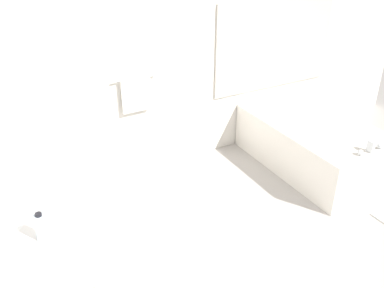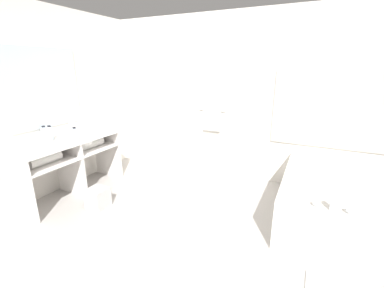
{
  "view_description": "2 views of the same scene",
  "coord_description": "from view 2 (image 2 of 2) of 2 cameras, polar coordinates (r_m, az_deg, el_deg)",
  "views": [
    {
      "loc": [
        -1.81,
        -1.87,
        2.7
      ],
      "look_at": [
        -0.26,
        0.98,
        0.92
      ],
      "focal_mm": 40.0,
      "sensor_mm": 36.0,
      "label": 1
    },
    {
      "loc": [
        1.3,
        -1.96,
        1.87
      ],
      "look_at": [
        -0.14,
        1.02,
        0.86
      ],
      "focal_mm": 24.0,
      "sensor_mm": 36.0,
      "label": 2
    }
  ],
  "objects": [
    {
      "name": "water_bottle_3",
      "position": [
        4.21,
        -29.98,
        2.15
      ],
      "size": [
        0.08,
        0.08,
        0.19
      ],
      "color": "silver",
      "rests_on": "vanity_counter"
    },
    {
      "name": "wall_left_with_mirror",
      "position": [
        4.07,
        -35.01,
        6.66
      ],
      "size": [
        0.08,
        7.4,
        2.7
      ],
      "color": "white",
      "rests_on": "ground_plane"
    },
    {
      "name": "water_bottle_2",
      "position": [
        3.88,
        -24.55,
        1.9
      ],
      "size": [
        0.08,
        0.08,
        0.2
      ],
      "color": "silver",
      "rests_on": "vanity_counter"
    },
    {
      "name": "vanity_counter",
      "position": [
        4.19,
        -25.43,
        -1.8
      ],
      "size": [
        0.61,
        1.58,
        0.87
      ],
      "color": "white",
      "rests_on": "ground_plane"
    },
    {
      "name": "wall_back_with_blinds",
      "position": [
        4.4,
        9.3,
        9.9
      ],
      "size": [
        7.4,
        0.13,
        2.7
      ],
      "color": "white",
      "rests_on": "ground_plane"
    },
    {
      "name": "water_bottle_1",
      "position": [
        4.13,
        -29.0,
        2.14
      ],
      "size": [
        0.08,
        0.08,
        0.2
      ],
      "color": "silver",
      "rests_on": "vanity_counter"
    },
    {
      "name": "waste_bin",
      "position": [
        3.81,
        -20.22,
        -11.17
      ],
      "size": [
        0.26,
        0.26,
        0.27
      ],
      "color": "#B2B2B2",
      "rests_on": "ground_plane"
    },
    {
      "name": "bathtub",
      "position": [
        3.65,
        27.62,
        -10.48
      ],
      "size": [
        1.02,
        1.73,
        0.68
      ],
      "color": "silver",
      "rests_on": "ground_plane"
    },
    {
      "name": "sink_faucet",
      "position": [
        4.37,
        -25.27,
        3.24
      ],
      "size": [
        0.09,
        0.04,
        0.18
      ],
      "color": "silver",
      "rests_on": "vanity_counter"
    },
    {
      "name": "soap_dispenser",
      "position": [
        4.02,
        -29.0,
        1.46
      ],
      "size": [
        0.06,
        0.06,
        0.17
      ],
      "color": "white",
      "rests_on": "vanity_counter"
    },
    {
      "name": "ground_plane",
      "position": [
        3.0,
        -6.48,
        -21.63
      ],
      "size": [
        16.0,
        16.0,
        0.0
      ],
      "primitive_type": "plane",
      "color": "#A8A39E",
      "rests_on": "ground"
    }
  ]
}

